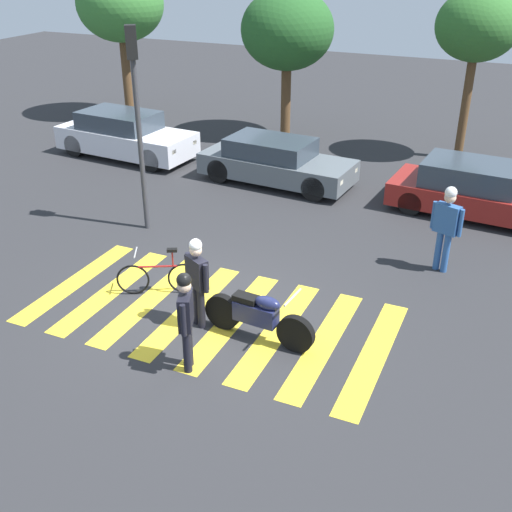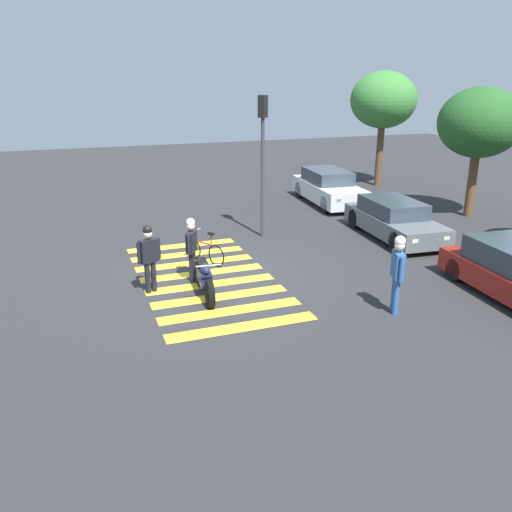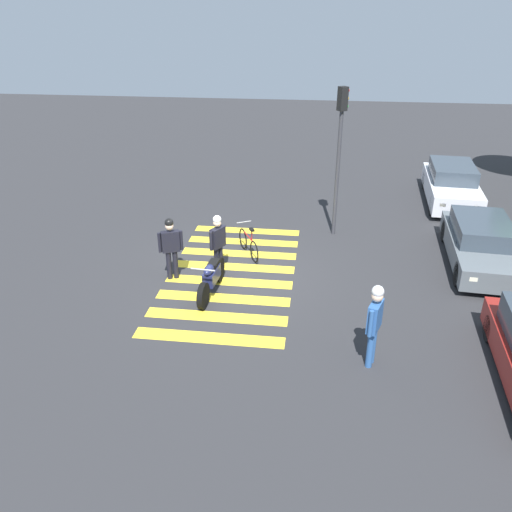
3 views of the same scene
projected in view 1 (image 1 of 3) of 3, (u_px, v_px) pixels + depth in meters
name	position (u px, v px, depth m)	size (l,w,h in m)	color
ground_plane	(210.00, 315.00, 11.77)	(60.00, 60.00, 0.00)	#2B2B2D
police_motorcycle	(258.00, 316.00, 10.87)	(2.14, 0.62, 1.06)	black
leaning_bicycle	(159.00, 277.00, 12.32)	(1.49, 0.80, 0.99)	black
officer_on_foot	(197.00, 277.00, 11.02)	(0.59, 0.40, 1.75)	black
officer_by_motorcycle	(186.00, 315.00, 9.86)	(0.37, 0.63, 1.79)	black
pedestrian_bystander	(447.00, 222.00, 12.85)	(0.67, 0.36, 1.90)	#2D5999
crosswalk_stripes	(210.00, 315.00, 11.77)	(6.75, 3.51, 0.01)	yellow
car_white_van	(125.00, 136.00, 19.93)	(4.64, 2.08, 1.45)	black
car_grey_coupe	(275.00, 162.00, 17.83)	(4.52, 2.05, 1.29)	black
car_maroon_wagon	(474.00, 190.00, 15.80)	(4.37, 2.14, 1.35)	black
traffic_light_pole	(136.00, 100.00, 13.88)	(0.33, 0.35, 4.72)	#38383D
street_tree_near	(120.00, 4.00, 22.78)	(3.19, 3.19, 5.55)	brown
street_tree_mid	(287.00, 30.00, 20.64)	(3.10, 3.10, 4.95)	brown
street_tree_far	(478.00, 27.00, 18.28)	(2.47, 2.47, 5.11)	brown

